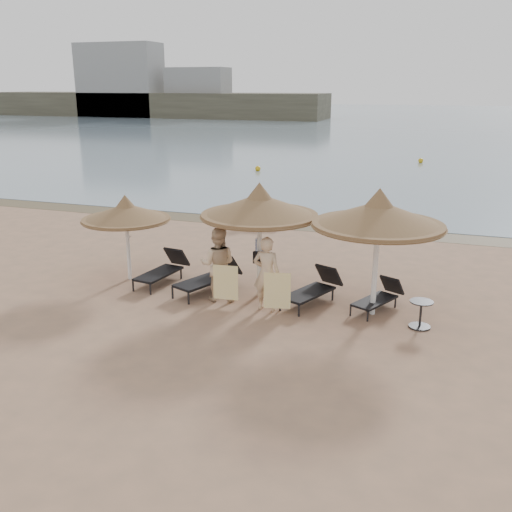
{
  "coord_description": "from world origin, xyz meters",
  "views": [
    {
      "loc": [
        4.53,
        -12.19,
        5.45
      ],
      "look_at": [
        -0.05,
        1.2,
        1.17
      ],
      "focal_mm": 40.0,
      "sensor_mm": 36.0,
      "label": 1
    }
  ],
  "objects": [
    {
      "name": "ground",
      "position": [
        0.0,
        0.0,
        0.0
      ],
      "size": [
        160.0,
        160.0,
        0.0
      ],
      "primitive_type": "plane",
      "color": "#9F7355",
      "rests_on": "ground"
    },
    {
      "name": "sea",
      "position": [
        0.0,
        80.0,
        0.01
      ],
      "size": [
        200.0,
        140.0,
        0.03
      ],
      "primitive_type": "cube",
      "color": "slate",
      "rests_on": "ground"
    },
    {
      "name": "wet_sand_strip",
      "position": [
        0.0,
        9.4,
        0.0
      ],
      "size": [
        200.0,
        1.6,
        0.01
      ],
      "primitive_type": "cube",
      "color": "brown",
      "rests_on": "ground"
    },
    {
      "name": "far_shore",
      "position": [
        -25.1,
        77.82,
        2.91
      ],
      "size": [
        150.0,
        54.8,
        12.0
      ],
      "color": "#524E3C",
      "rests_on": "ground"
    },
    {
      "name": "palapa_left",
      "position": [
        -4.02,
        1.48,
        1.98
      ],
      "size": [
        2.51,
        2.51,
        2.49
      ],
      "rotation": [
        0.0,
        0.0,
        -0.09
      ],
      "color": "white",
      "rests_on": "ground"
    },
    {
      "name": "palapa_center",
      "position": [
        -0.04,
        1.45,
        2.43
      ],
      "size": [
        3.08,
        3.08,
        3.06
      ],
      "rotation": [
        0.0,
        0.0,
        -0.01
      ],
      "color": "white",
      "rests_on": "ground"
    },
    {
      "name": "palapa_right",
      "position": [
        3.02,
        1.11,
        2.5
      ],
      "size": [
        3.17,
        3.17,
        3.14
      ],
      "rotation": [
        0.0,
        0.0,
        -0.37
      ],
      "color": "white",
      "rests_on": "ground"
    },
    {
      "name": "lounger_far_left",
      "position": [
        -2.96,
        1.6,
        0.39
      ],
      "size": [
        0.91,
        2.01,
        0.87
      ],
      "rotation": [
        0.0,
        0.0,
        -0.14
      ],
      "color": "black",
      "rests_on": "ground"
    },
    {
      "name": "lounger_near_left",
      "position": [
        -1.42,
        1.37,
        0.42
      ],
      "size": [
        1.41,
        2.17,
        0.93
      ],
      "rotation": [
        0.0,
        0.0,
        -0.39
      ],
      "color": "black",
      "rests_on": "ground"
    },
    {
      "name": "lounger_near_right",
      "position": [
        1.48,
        1.43,
        0.39
      ],
      "size": [
        1.33,
        2.04,
        0.87
      ],
      "rotation": [
        0.0,
        0.0,
        -0.39
      ],
      "color": "black",
      "rests_on": "ground"
    },
    {
      "name": "lounger_far_right",
      "position": [
        3.14,
        1.51,
        0.33
      ],
      "size": [
        1.2,
        1.73,
        0.74
      ],
      "rotation": [
        0.0,
        0.0,
        -0.44
      ],
      "color": "black",
      "rests_on": "ground"
    },
    {
      "name": "side_table",
      "position": [
        4.18,
        0.65,
        0.31
      ],
      "size": [
        0.54,
        0.54,
        0.65
      ],
      "rotation": [
        0.0,
        0.0,
        -0.38
      ],
      "color": "black",
      "rests_on": "ground"
    },
    {
      "name": "person_left",
      "position": [
        -0.95,
        0.78,
        1.13
      ],
      "size": [
        1.16,
        0.88,
        2.26
      ],
      "primitive_type": "imported",
      "rotation": [
        0.0,
        0.0,
        3.35
      ],
      "color": "#D6B58E",
      "rests_on": "ground"
    },
    {
      "name": "person_right",
      "position": [
        0.46,
        0.52,
        1.1
      ],
      "size": [
        1.02,
        0.67,
        2.21
      ],
      "primitive_type": "imported",
      "rotation": [
        0.0,
        0.0,
        3.13
      ],
      "color": "#D6B58E",
      "rests_on": "ground"
    },
    {
      "name": "towel_left",
      "position": [
        -0.6,
        0.43,
        0.63
      ],
      "size": [
        0.65,
        0.08,
        0.92
      ],
      "rotation": [
        0.0,
        0.0,
        0.09
      ],
      "color": "yellow",
      "rests_on": "ground"
    },
    {
      "name": "towel_right",
      "position": [
        0.81,
        0.27,
        0.64
      ],
      "size": [
        0.65,
        0.16,
        0.92
      ],
      "rotation": [
        0.0,
        0.0,
        0.22
      ],
      "color": "yellow",
      "rests_on": "ground"
    },
    {
      "name": "bag_patterned",
      "position": [
        -0.04,
        1.63,
        1.32
      ],
      "size": [
        0.32,
        0.12,
        0.4
      ],
      "rotation": [
        0.0,
        0.0,
        -0.04
      ],
      "color": "silver",
      "rests_on": "ground"
    },
    {
      "name": "bag_dark",
      "position": [
        -0.04,
        1.29,
        1.1
      ],
      "size": [
        0.23,
        0.09,
        0.32
      ],
      "rotation": [
        0.0,
        0.0,
        -0.06
      ],
      "color": "black",
      "rests_on": "ground"
    },
    {
      "name": "pedal_boat",
      "position": [
        -2.55,
        9.35,
        0.35
      ],
      "size": [
        2.08,
        1.26,
        0.95
      ],
      "rotation": [
        0.0,
        0.0,
        0.03
      ],
      "color": "navy",
      "rests_on": "ground"
    },
    {
      "name": "buoy_left",
      "position": [
        -7.34,
        22.89,
        0.18
      ],
      "size": [
        0.35,
        0.35,
        0.35
      ],
      "primitive_type": "sphere",
      "color": "gold",
      "rests_on": "ground"
    },
    {
      "name": "buoy_mid",
      "position": [
        2.43,
        30.44,
        0.18
      ],
      "size": [
        0.36,
        0.36,
        0.36
      ],
      "primitive_type": "sphere",
      "color": "gold",
      "rests_on": "ground"
    }
  ]
}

